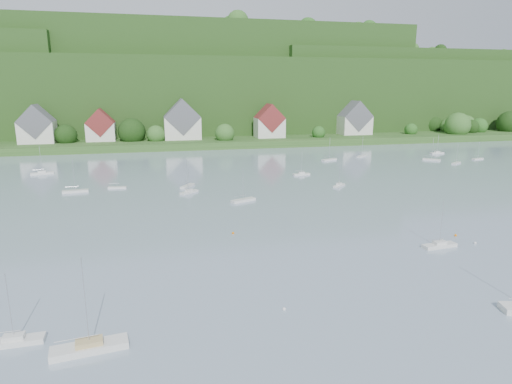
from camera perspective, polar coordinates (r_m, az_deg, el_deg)
far_shore_strip at (r=213.93m, az=-11.07°, el=6.72°), size 600.00×60.00×3.00m
forested_ridge at (r=281.16m, az=-11.78°, el=12.59°), size 620.00×181.22×69.89m
village_building_0 at (r=205.58m, az=-26.64°, el=7.55°), size 14.00×10.40×16.00m
village_building_1 at (r=203.36m, az=-19.58°, el=7.92°), size 12.00×9.36×14.00m
village_building_2 at (r=201.43m, az=-9.60°, el=8.89°), size 16.00×11.44×18.00m
village_building_3 at (r=205.98m, az=1.75°, el=8.92°), size 13.00×10.40×15.50m
village_building_4 at (r=225.39m, az=12.75°, el=9.03°), size 15.00×10.40×16.50m
near_sailboat_0 at (r=52.88m, az=-29.00°, el=-16.55°), size 5.77×1.76×7.73m
near_sailboat_2 at (r=48.65m, az=-20.87°, el=-18.31°), size 7.54×3.00×9.91m
near_sailboat_3 at (r=77.91m, az=22.79°, el=-6.37°), size 5.98×2.15×7.91m
mooring_buoy_1 at (r=53.18m, az=3.69°, el=-15.11°), size 0.45×0.45×0.45m
mooring_buoy_2 at (r=84.98m, az=24.57°, el=-5.24°), size 0.45×0.45×0.45m
mooring_buoy_3 at (r=78.61m, az=-3.00°, el=-5.46°), size 0.46×0.46×0.46m
mooring_buoy_4 at (r=82.24m, az=26.65°, el=-6.06°), size 0.48×0.48×0.48m
far_sailboat_cluster at (r=134.57m, az=-1.09°, el=2.67°), size 198.18×59.99×8.71m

